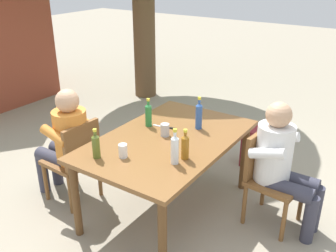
{
  "coord_description": "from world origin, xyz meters",
  "views": [
    {
      "loc": [
        -2.55,
        -1.71,
        2.26
      ],
      "look_at": [
        0.0,
        0.0,
        0.89
      ],
      "focal_mm": 40.22,
      "sensor_mm": 36.0,
      "label": 1
    }
  ],
  "objects_px": {
    "person_in_white_shirt": "(282,161)",
    "backpack_by_near_side": "(252,146)",
    "chair_far_left": "(75,158)",
    "cup_white": "(123,151)",
    "chair_near_right": "(268,173)",
    "bottle_amber": "(185,146)",
    "bottle_olive": "(96,145)",
    "dining_table": "(168,146)",
    "person_in_plaid_shirt": "(66,139)",
    "bottle_green": "(148,114)",
    "bottle_clear": "(175,149)",
    "table_knife": "(166,127)",
    "bottle_blue": "(199,115)",
    "cup_steel": "(165,130)"
  },
  "relations": [
    {
      "from": "chair_near_right",
      "to": "bottle_green",
      "type": "height_order",
      "value": "bottle_green"
    },
    {
      "from": "bottle_amber",
      "to": "cup_white",
      "type": "height_order",
      "value": "bottle_amber"
    },
    {
      "from": "dining_table",
      "to": "bottle_olive",
      "type": "height_order",
      "value": "bottle_olive"
    },
    {
      "from": "chair_far_left",
      "to": "dining_table",
      "type": "bearing_deg",
      "value": -65.57
    },
    {
      "from": "dining_table",
      "to": "bottle_green",
      "type": "bearing_deg",
      "value": 68.07
    },
    {
      "from": "chair_far_left",
      "to": "cup_white",
      "type": "xyz_separation_m",
      "value": [
        -0.12,
        -0.73,
        0.34
      ]
    },
    {
      "from": "cup_steel",
      "to": "backpack_by_near_side",
      "type": "distance_m",
      "value": 1.46
    },
    {
      "from": "cup_white",
      "to": "bottle_clear",
      "type": "bearing_deg",
      "value": -69.48
    },
    {
      "from": "bottle_blue",
      "to": "cup_white",
      "type": "bearing_deg",
      "value": 164.69
    },
    {
      "from": "table_knife",
      "to": "dining_table",
      "type": "bearing_deg",
      "value": -141.8
    },
    {
      "from": "cup_steel",
      "to": "cup_white",
      "type": "distance_m",
      "value": 0.53
    },
    {
      "from": "person_in_plaid_shirt",
      "to": "bottle_amber",
      "type": "distance_m",
      "value": 1.29
    },
    {
      "from": "person_in_plaid_shirt",
      "to": "dining_table",
      "type": "bearing_deg",
      "value": -68.34
    },
    {
      "from": "bottle_blue",
      "to": "cup_white",
      "type": "relative_size",
      "value": 2.77
    },
    {
      "from": "cup_steel",
      "to": "chair_far_left",
      "type": "bearing_deg",
      "value": 117.58
    },
    {
      "from": "bottle_olive",
      "to": "cup_steel",
      "type": "distance_m",
      "value": 0.7
    },
    {
      "from": "table_knife",
      "to": "backpack_by_near_side",
      "type": "bearing_deg",
      "value": -22.64
    },
    {
      "from": "chair_far_left",
      "to": "cup_white",
      "type": "bearing_deg",
      "value": -99.58
    },
    {
      "from": "chair_near_right",
      "to": "cup_steel",
      "type": "bearing_deg",
      "value": 111.76
    },
    {
      "from": "person_in_white_shirt",
      "to": "backpack_by_near_side",
      "type": "height_order",
      "value": "person_in_white_shirt"
    },
    {
      "from": "chair_far_left",
      "to": "cup_white",
      "type": "distance_m",
      "value": 0.81
    },
    {
      "from": "bottle_clear",
      "to": "cup_steel",
      "type": "distance_m",
      "value": 0.52
    },
    {
      "from": "chair_near_right",
      "to": "bottle_green",
      "type": "bearing_deg",
      "value": 102.71
    },
    {
      "from": "backpack_by_near_side",
      "to": "person_in_plaid_shirt",
      "type": "bearing_deg",
      "value": 142.95
    },
    {
      "from": "chair_near_right",
      "to": "chair_far_left",
      "type": "distance_m",
      "value": 1.83
    },
    {
      "from": "bottle_green",
      "to": "cup_white",
      "type": "relative_size",
      "value": 2.43
    },
    {
      "from": "person_in_white_shirt",
      "to": "cup_white",
      "type": "relative_size",
      "value": 10.23
    },
    {
      "from": "chair_near_right",
      "to": "bottle_olive",
      "type": "bearing_deg",
      "value": 132.14
    },
    {
      "from": "dining_table",
      "to": "cup_white",
      "type": "bearing_deg",
      "value": 167.99
    },
    {
      "from": "person_in_plaid_shirt",
      "to": "backpack_by_near_side",
      "type": "relative_size",
      "value": 2.52
    },
    {
      "from": "cup_white",
      "to": "backpack_by_near_side",
      "type": "bearing_deg",
      "value": -13.46
    },
    {
      "from": "person_in_plaid_shirt",
      "to": "bottle_clear",
      "type": "xyz_separation_m",
      "value": [
        0.02,
        -1.24,
        0.24
      ]
    },
    {
      "from": "bottle_amber",
      "to": "bottle_green",
      "type": "height_order",
      "value": "bottle_green"
    },
    {
      "from": "chair_near_right",
      "to": "bottle_amber",
      "type": "xyz_separation_m",
      "value": [
        -0.62,
        0.51,
        0.39
      ]
    },
    {
      "from": "chair_near_right",
      "to": "person_in_white_shirt",
      "type": "distance_m",
      "value": 0.2
    },
    {
      "from": "chair_far_left",
      "to": "bottle_blue",
      "type": "distance_m",
      "value": 1.27
    },
    {
      "from": "bottle_clear",
      "to": "cup_white",
      "type": "relative_size",
      "value": 2.58
    },
    {
      "from": "bottle_amber",
      "to": "bottle_clear",
      "type": "bearing_deg",
      "value": 165.94
    },
    {
      "from": "chair_near_right",
      "to": "bottle_clear",
      "type": "bearing_deg",
      "value": 143.83
    },
    {
      "from": "bottle_green",
      "to": "table_knife",
      "type": "bearing_deg",
      "value": -71.22
    },
    {
      "from": "bottle_olive",
      "to": "bottle_amber",
      "type": "height_order",
      "value": "bottle_amber"
    },
    {
      "from": "person_in_plaid_shirt",
      "to": "cup_steel",
      "type": "distance_m",
      "value": 0.99
    },
    {
      "from": "bottle_olive",
      "to": "dining_table",
      "type": "bearing_deg",
      "value": -24.23
    },
    {
      "from": "chair_near_right",
      "to": "bottle_amber",
      "type": "bearing_deg",
      "value": 140.77
    },
    {
      "from": "bottle_amber",
      "to": "table_knife",
      "type": "relative_size",
      "value": 1.08
    },
    {
      "from": "cup_white",
      "to": "dining_table",
      "type": "bearing_deg",
      "value": -12.01
    },
    {
      "from": "cup_white",
      "to": "backpack_by_near_side",
      "type": "xyz_separation_m",
      "value": [
        1.8,
        -0.43,
        -0.61
      ]
    },
    {
      "from": "bottle_olive",
      "to": "bottle_blue",
      "type": "xyz_separation_m",
      "value": [
        0.96,
        -0.4,
        0.03
      ]
    },
    {
      "from": "chair_far_left",
      "to": "bottle_olive",
      "type": "relative_size",
      "value": 3.4
    },
    {
      "from": "chair_far_left",
      "to": "bottle_green",
      "type": "xyz_separation_m",
      "value": [
        0.5,
        -0.52,
        0.4
      ]
    }
  ]
}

